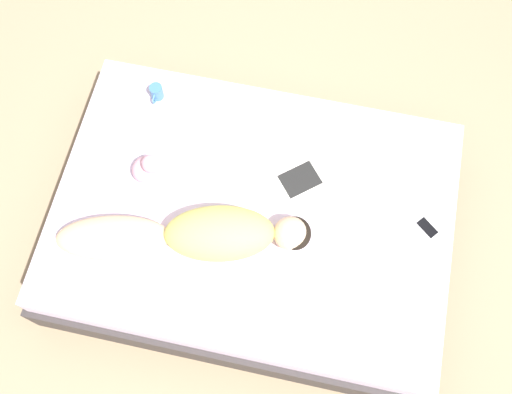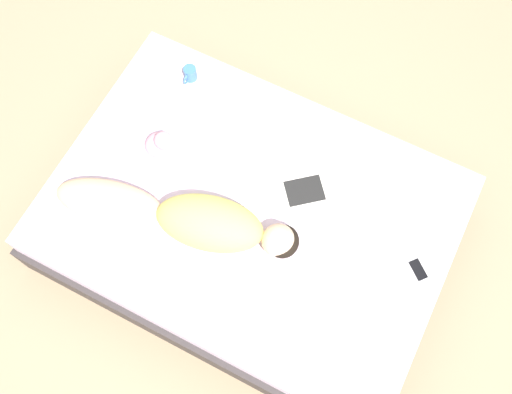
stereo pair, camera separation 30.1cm
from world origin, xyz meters
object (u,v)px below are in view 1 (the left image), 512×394
(person, at_px, (195,235))
(coffee_mug, at_px, (157,92))
(open_magazine, at_px, (290,163))
(cell_phone, at_px, (427,228))

(person, distance_m, coffee_mug, 0.89)
(open_magazine, distance_m, coffee_mug, 0.85)
(person, bearing_deg, open_magazine, 130.53)
(open_magazine, relative_size, cell_phone, 3.69)
(coffee_mug, height_order, cell_phone, coffee_mug)
(person, height_order, coffee_mug, person)
(open_magazine, height_order, coffee_mug, coffee_mug)
(open_magazine, xyz_separation_m, cell_phone, (0.21, 0.76, 0.00))
(coffee_mug, bearing_deg, person, 28.50)
(person, relative_size, open_magazine, 2.43)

